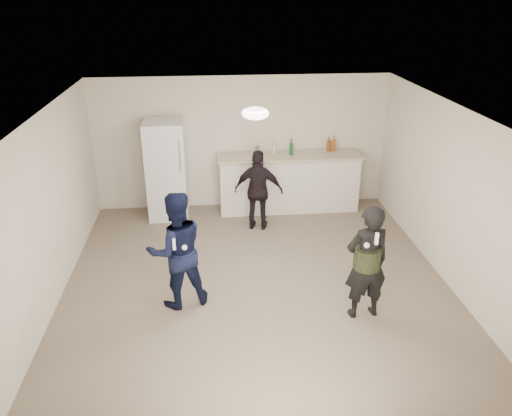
{
  "coord_description": "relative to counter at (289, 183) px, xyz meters",
  "views": [
    {
      "loc": [
        -0.61,
        -6.06,
        3.96
      ],
      "look_at": [
        0.0,
        0.2,
        1.15
      ],
      "focal_mm": 35.0,
      "sensor_mm": 36.0,
      "label": 1
    }
  ],
  "objects": [
    {
      "name": "floor",
      "position": [
        -0.86,
        -2.67,
        -0.53
      ],
      "size": [
        6.0,
        6.0,
        0.0
      ],
      "primitive_type": "plane",
      "color": "#6B5B4C",
      "rests_on": "ground"
    },
    {
      "name": "ceiling",
      "position": [
        -0.86,
        -2.67,
        1.98
      ],
      "size": [
        6.0,
        6.0,
        0.0
      ],
      "primitive_type": "plane",
      "rotation": [
        3.14,
        0.0,
        0.0
      ],
      "color": "silver",
      "rests_on": "wall_back"
    },
    {
      "name": "wall_back",
      "position": [
        -0.86,
        0.33,
        0.72
      ],
      "size": [
        6.0,
        0.0,
        6.0
      ],
      "primitive_type": "plane",
      "rotation": [
        1.57,
        0.0,
        0.0
      ],
      "color": "beige",
      "rests_on": "floor"
    },
    {
      "name": "wall_front",
      "position": [
        -0.86,
        -5.67,
        0.72
      ],
      "size": [
        6.0,
        0.0,
        6.0
      ],
      "primitive_type": "plane",
      "rotation": [
        -1.57,
        0.0,
        0.0
      ],
      "color": "beige",
      "rests_on": "floor"
    },
    {
      "name": "wall_left",
      "position": [
        -3.61,
        -2.67,
        0.72
      ],
      "size": [
        0.0,
        6.0,
        6.0
      ],
      "primitive_type": "plane",
      "rotation": [
        1.57,
        0.0,
        1.57
      ],
      "color": "beige",
      "rests_on": "floor"
    },
    {
      "name": "wall_right",
      "position": [
        1.89,
        -2.67,
        0.72
      ],
      "size": [
        0.0,
        6.0,
        6.0
      ],
      "primitive_type": "plane",
      "rotation": [
        1.57,
        0.0,
        -1.57
      ],
      "color": "beige",
      "rests_on": "floor"
    },
    {
      "name": "counter",
      "position": [
        0.0,
        0.0,
        0.0
      ],
      "size": [
        2.6,
        0.56,
        1.05
      ],
      "primitive_type": "cube",
      "color": "silver",
      "rests_on": "floor"
    },
    {
      "name": "counter_top",
      "position": [
        0.0,
        0.0,
        0.55
      ],
      "size": [
        2.68,
        0.64,
        0.04
      ],
      "primitive_type": "cube",
      "color": "beige",
      "rests_on": "counter"
    },
    {
      "name": "fridge",
      "position": [
        -2.27,
        -0.07,
        0.38
      ],
      "size": [
        0.7,
        0.7,
        1.8
      ],
      "primitive_type": "cube",
      "color": "white",
      "rests_on": "floor"
    },
    {
      "name": "fridge_handle",
      "position": [
        -1.99,
        -0.44,
        0.78
      ],
      "size": [
        0.02,
        0.02,
        0.6
      ],
      "primitive_type": "cylinder",
      "color": "silver",
      "rests_on": "fridge"
    },
    {
      "name": "ceiling_dome",
      "position": [
        -0.86,
        -2.37,
        1.93
      ],
      "size": [
        0.36,
        0.36,
        0.16
      ],
      "primitive_type": "ellipsoid",
      "color": "white",
      "rests_on": "ceiling"
    },
    {
      "name": "shaker",
      "position": [
        -0.59,
        0.09,
        0.65
      ],
      "size": [
        0.08,
        0.08,
        0.17
      ],
      "primitive_type": "cylinder",
      "color": "#ABABB0",
      "rests_on": "counter_top"
    },
    {
      "name": "man",
      "position": [
        -1.95,
        -2.96,
        0.28
      ],
      "size": [
        0.93,
        0.82,
        1.62
      ],
      "primitive_type": "imported",
      "rotation": [
        0.0,
        0.0,
        3.44
      ],
      "color": "#0F163F",
      "rests_on": "floor"
    },
    {
      "name": "woman",
      "position": [
        0.44,
        -3.46,
        0.25
      ],
      "size": [
        0.61,
        0.45,
        1.56
      ],
      "primitive_type": "imported",
      "rotation": [
        0.0,
        0.0,
        3.27
      ],
      "color": "black",
      "rests_on": "floor"
    },
    {
      "name": "camo_shorts",
      "position": [
        0.44,
        -3.46,
        0.32
      ],
      "size": [
        0.34,
        0.34,
        0.28
      ],
      "primitive_type": "cylinder",
      "color": "#2A3618",
      "rests_on": "woman"
    },
    {
      "name": "spectator",
      "position": [
        -0.65,
        -0.78,
        0.19
      ],
      "size": [
        0.9,
        0.53,
        1.44
      ],
      "primitive_type": "imported",
      "rotation": [
        0.0,
        0.0,
        2.91
      ],
      "color": "black",
      "rests_on": "floor"
    },
    {
      "name": "remote_man",
      "position": [
        -1.95,
        -3.24,
        0.53
      ],
      "size": [
        0.04,
        0.04,
        0.15
      ],
      "primitive_type": "cube",
      "color": "white",
      "rests_on": "man"
    },
    {
      "name": "nunchuk_man",
      "position": [
        -1.83,
        -3.21,
        0.45
      ],
      "size": [
        0.07,
        0.07,
        0.07
      ],
      "primitive_type": "sphere",
      "color": "white",
      "rests_on": "man"
    },
    {
      "name": "remote_woman",
      "position": [
        0.44,
        -3.71,
        0.72
      ],
      "size": [
        0.04,
        0.04,
        0.15
      ],
      "primitive_type": "cube",
      "color": "white",
      "rests_on": "woman"
    },
    {
      "name": "nunchuk_woman",
      "position": [
        0.34,
        -3.68,
        0.62
      ],
      "size": [
        0.07,
        0.07,
        0.07
      ],
      "primitive_type": "sphere",
      "color": "silver",
      "rests_on": "woman"
    },
    {
      "name": "bottle_cluster",
      "position": [
        0.4,
        0.12,
        0.67
      ],
      "size": [
        1.21,
        0.25,
        0.22
      ],
      "color": "#164F1F",
      "rests_on": "counter_top"
    }
  ]
}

